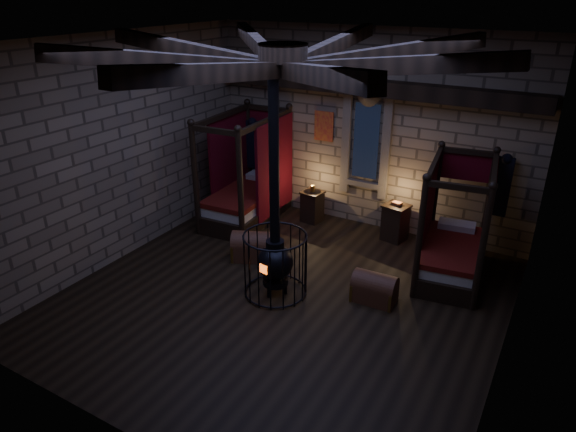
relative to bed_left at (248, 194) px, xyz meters
The scene contains 8 objects.
room 4.58m from the bed_left, 44.77° to the right, with size 7.02×7.02×4.29m.
bed_left is the anchor object (origin of this frame).
bed_right 4.63m from the bed_left, ahead, with size 1.35×2.18×2.14m.
trunk_left 1.96m from the bed_left, 53.73° to the right, with size 0.92×0.78×0.58m.
trunk_right 4.15m from the bed_left, 25.24° to the right, with size 0.75×0.49×0.53m.
nightstand_left 1.48m from the bed_left, 23.33° to the left, with size 0.49×0.47×0.87m.
nightstand_right 3.33m from the bed_left, 10.66° to the left, with size 0.57×0.55×0.85m.
stove 3.23m from the bed_left, 47.81° to the right, with size 1.10×1.10×4.05m.
Camera 1 is at (3.80, -6.46, 4.92)m, focal length 32.00 mm.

